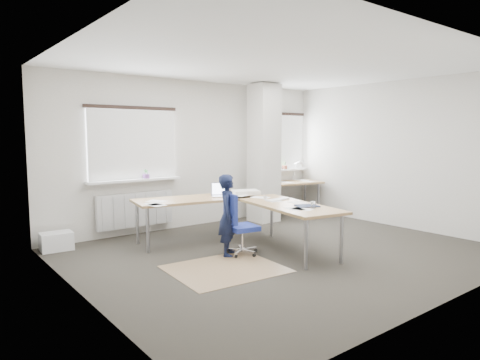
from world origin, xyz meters
TOP-DOWN VIEW (x-y plane):
  - ground at (0.00, 0.00)m, footprint 6.00×6.00m
  - room_shell at (0.18, 0.45)m, footprint 6.04×5.04m
  - floor_mat at (-1.19, -0.14)m, footprint 1.52×1.32m
  - white_crate at (-2.70, 2.22)m, footprint 0.48×0.35m
  - desk_main at (-0.27, 0.69)m, footprint 2.40×2.98m
  - desk_side at (2.26, 2.16)m, footprint 1.50×0.93m
  - task_chair at (-0.62, 0.27)m, footprint 0.51×0.50m
  - person at (-0.77, 0.37)m, footprint 0.50×0.52m

SIDE VIEW (x-z plane):
  - ground at x=0.00m, z-range 0.00..0.00m
  - floor_mat at x=-1.19m, z-range 0.00..0.01m
  - white_crate at x=-2.70m, z-range 0.00..0.28m
  - task_chair at x=-0.62m, z-range -0.20..0.72m
  - person at x=-0.77m, z-range 0.00..1.20m
  - desk_side at x=2.26m, z-range 0.08..1.29m
  - desk_main at x=-0.27m, z-range 0.21..1.17m
  - room_shell at x=0.18m, z-range 0.34..3.16m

